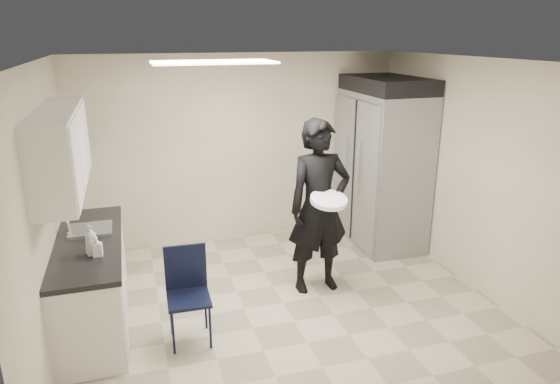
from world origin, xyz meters
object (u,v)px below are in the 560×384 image
object	(u,v)px
folding_chair	(189,299)
man_tuxedo	(319,207)
commercial_fridge	(382,169)
lower_counter	(93,284)

from	to	relation	value
folding_chair	man_tuxedo	xyz separation A→B (m)	(1.56, 0.64, 0.54)
man_tuxedo	commercial_fridge	bearing A→B (deg)	36.07
commercial_fridge	man_tuxedo	distance (m)	1.70
folding_chair	man_tuxedo	world-z (taller)	man_tuxedo
lower_counter	folding_chair	xyz separation A→B (m)	(0.89, -0.61, 0.02)
commercial_fridge	folding_chair	bearing A→B (deg)	-149.72
commercial_fridge	folding_chair	size ratio (longest dim) A/B	2.33
commercial_fridge	man_tuxedo	xyz separation A→B (m)	(-1.34, -1.05, -0.06)
lower_counter	man_tuxedo	size ratio (longest dim) A/B	0.96
lower_counter	man_tuxedo	xyz separation A→B (m)	(2.44, 0.03, 0.56)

